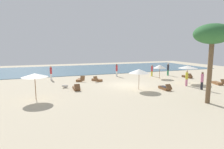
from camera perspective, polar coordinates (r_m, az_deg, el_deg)
ground_plane at (r=22.18m, az=4.35°, el=-3.20°), size 60.00×60.00×0.00m
ocean_water at (r=38.11m, az=-6.26°, el=1.71°), size 48.00×16.00×0.06m
umbrella_0 at (r=16.93m, az=-22.54°, el=-0.23°), size 2.18×2.18×2.26m
umbrella_1 at (r=27.31m, az=14.38°, el=2.38°), size 1.79×1.79×1.96m
umbrella_2 at (r=19.65m, az=8.28°, el=1.03°), size 2.08×2.08×2.17m
umbrella_3 at (r=24.87m, az=22.13°, el=2.13°), size 2.26×2.26×2.17m
lounger_0 at (r=29.39m, az=22.01°, el=-0.58°), size 0.74×1.74×0.68m
lounger_1 at (r=24.96m, az=-9.79°, el=-1.58°), size 1.20×1.73×0.74m
lounger_2 at (r=25.77m, az=29.60°, el=-2.27°), size 1.11×1.79×0.69m
lounger_3 at (r=20.00m, az=-10.83°, el=-4.11°), size 0.60×1.68×0.70m
lounger_4 at (r=20.49m, az=15.81°, el=-3.97°), size 0.67×1.73×0.67m
lounger_5 at (r=24.63m, az=-4.64°, el=-1.62°), size 1.29×1.73×0.73m
person_0 at (r=26.65m, az=-18.14°, el=0.56°), size 0.41×0.41×1.93m
person_1 at (r=23.09m, az=21.84°, el=-1.03°), size 0.41×0.41×1.77m
person_2 at (r=30.56m, az=16.73°, el=1.55°), size 0.40×0.40×1.92m
person_3 at (r=21.71m, az=25.79°, el=-1.65°), size 0.41×0.41×1.89m
person_4 at (r=28.39m, az=1.43°, el=1.39°), size 0.44×0.44×1.90m
person_5 at (r=29.24m, az=12.09°, el=1.24°), size 0.34×0.34×1.73m
palm_0 at (r=16.42m, az=28.32°, el=10.35°), size 2.80×2.80×6.22m
dog at (r=21.17m, az=-14.17°, el=-3.49°), size 0.76×0.48×0.35m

